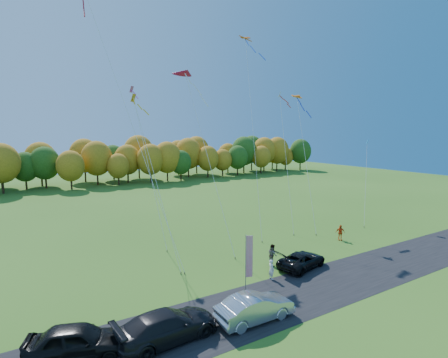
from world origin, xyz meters
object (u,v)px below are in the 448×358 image
black_suv (302,260)px  silver_sedan (255,308)px  feather_flag (248,256)px  person_east (340,233)px

black_suv → silver_sedan: 9.47m
black_suv → silver_sedan: silver_sedan is taller
black_suv → feather_flag: feather_flag is taller
black_suv → feather_flag: (-6.17, -0.93, 1.83)m
silver_sedan → person_east: size_ratio=3.02×
black_suv → silver_sedan: size_ratio=0.96×
silver_sedan → feather_flag: feather_flag is taller
person_east → feather_flag: feather_flag is taller
person_east → feather_flag: 15.64m
feather_flag → person_east: bearing=16.3°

